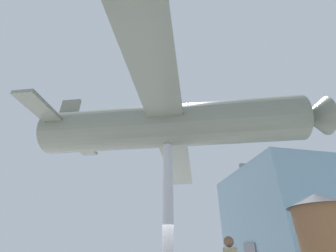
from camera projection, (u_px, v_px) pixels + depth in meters
glass_pavilion_left at (308, 219)px, 20.58m from camera, size 10.69×12.68×9.24m
support_pylon_central at (168, 211)px, 9.50m from camera, size 0.46×0.46×6.11m
suspended_airplane at (173, 126)px, 11.56m from camera, size 20.70×14.64×3.28m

